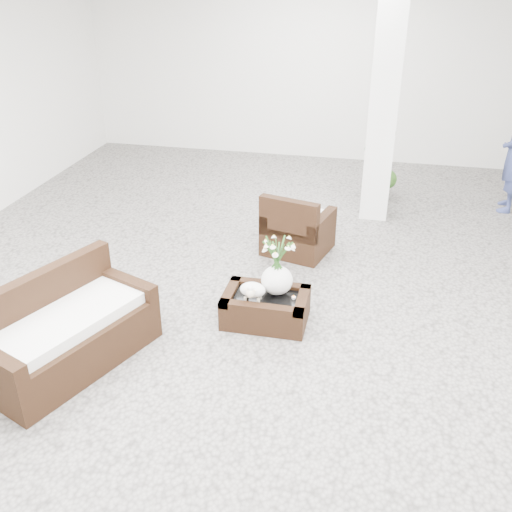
% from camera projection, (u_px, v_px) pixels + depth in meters
% --- Properties ---
extents(ground, '(11.00, 11.00, 0.00)m').
position_uv_depth(ground, '(258.00, 299.00, 6.76)').
color(ground, gray).
rests_on(ground, ground).
extents(column, '(0.40, 0.40, 3.50)m').
position_uv_depth(column, '(384.00, 100.00, 8.15)').
color(column, white).
rests_on(column, ground).
extents(coffee_table, '(0.90, 0.60, 0.31)m').
position_uv_depth(coffee_table, '(266.00, 309.00, 6.29)').
color(coffee_table, black).
rests_on(coffee_table, ground).
extents(sheep_figurine, '(0.28, 0.23, 0.21)m').
position_uv_depth(sheep_figurine, '(253.00, 291.00, 6.11)').
color(sheep_figurine, white).
rests_on(sheep_figurine, coffee_table).
extents(planter_narcissus, '(0.44, 0.44, 0.80)m').
position_uv_depth(planter_narcissus, '(277.00, 260.00, 6.11)').
color(planter_narcissus, white).
rests_on(planter_narcissus, coffee_table).
extents(tealight, '(0.04, 0.04, 0.03)m').
position_uv_depth(tealight, '(294.00, 297.00, 6.17)').
color(tealight, white).
rests_on(tealight, coffee_table).
extents(armchair, '(0.96, 0.94, 0.85)m').
position_uv_depth(armchair, '(298.00, 222.00, 7.69)').
color(armchair, black).
rests_on(armchair, ground).
extents(loveseat, '(1.38, 1.86, 0.90)m').
position_uv_depth(loveseat, '(67.00, 324.00, 5.51)').
color(loveseat, black).
rests_on(loveseat, ground).
extents(topiary, '(0.45, 0.45, 1.67)m').
position_uv_depth(topiary, '(379.00, 148.00, 9.21)').
color(topiary, '#274B18').
rests_on(topiary, ground).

